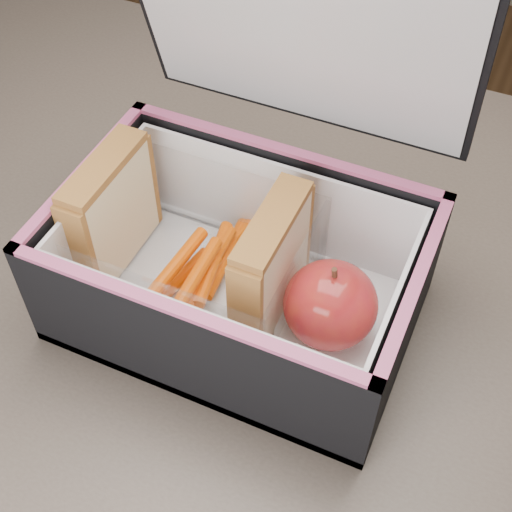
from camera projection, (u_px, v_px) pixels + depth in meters
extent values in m
cube|color=brown|center=(198.00, 312.00, 0.62)|extent=(1.20, 0.80, 0.03)
cube|color=#382D26|center=(25.00, 189.00, 1.26)|extent=(0.05, 0.05, 0.72)
cube|color=black|center=(303.00, 41.00, 0.52)|extent=(0.27, 0.05, 0.17)
cube|color=beige|center=(104.00, 211.00, 0.59)|extent=(0.01, 0.09, 0.10)
cube|color=#C65C6C|center=(113.00, 217.00, 0.59)|extent=(0.01, 0.09, 0.09)
cube|color=beige|center=(121.00, 217.00, 0.58)|extent=(0.01, 0.09, 0.10)
cube|color=brown|center=(102.00, 167.00, 0.54)|extent=(0.03, 0.09, 0.01)
cube|color=beige|center=(262.00, 265.00, 0.55)|extent=(0.01, 0.09, 0.10)
cube|color=#C65C6C|center=(271.00, 271.00, 0.55)|extent=(0.01, 0.09, 0.09)
cube|color=beige|center=(281.00, 271.00, 0.54)|extent=(0.01, 0.09, 0.10)
cube|color=brown|center=(273.00, 222.00, 0.51)|extent=(0.03, 0.09, 0.01)
cylinder|color=#DC3A06|center=(226.00, 258.00, 0.61)|extent=(0.02, 0.09, 0.01)
cylinder|color=#DC3A06|center=(189.00, 296.00, 0.57)|extent=(0.02, 0.09, 0.01)
cylinder|color=#DC3A06|center=(174.00, 267.00, 0.57)|extent=(0.02, 0.09, 0.01)
cylinder|color=#DC3A06|center=(173.00, 286.00, 0.59)|extent=(0.03, 0.09, 0.01)
cylinder|color=#DC3A06|center=(209.00, 267.00, 0.59)|extent=(0.01, 0.09, 0.01)
cylinder|color=#DC3A06|center=(194.00, 280.00, 0.56)|extent=(0.01, 0.09, 0.01)
cylinder|color=#DC3A06|center=(221.00, 253.00, 0.61)|extent=(0.03, 0.09, 0.01)
cylinder|color=#DC3A06|center=(213.00, 263.00, 0.59)|extent=(0.03, 0.09, 0.01)
cube|color=white|center=(324.00, 330.00, 0.57)|extent=(0.10, 0.10, 0.01)
ellipsoid|color=maroon|center=(330.00, 305.00, 0.54)|extent=(0.08, 0.08, 0.07)
cylinder|color=#4B2B1B|center=(335.00, 273.00, 0.51)|extent=(0.01, 0.01, 0.01)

